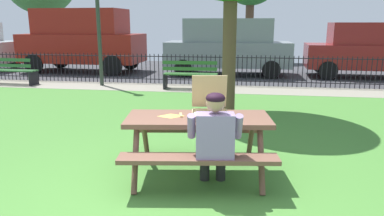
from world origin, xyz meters
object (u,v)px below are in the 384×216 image
(park_bench_center, at_px, (190,75))
(parked_car_right, at_px, (369,49))
(adult_at_table, at_px, (214,138))
(parked_car_left, at_px, (83,39))
(parked_car_center, at_px, (228,46))
(picnic_table_foreground, at_px, (198,130))
(pizza_box_open, at_px, (210,108))
(pizza_slice_on_table, at_px, (173,115))
(park_bench_left, at_px, (12,71))

(park_bench_center, distance_m, parked_car_right, 6.82)
(adult_at_table, xyz_separation_m, parked_car_left, (-6.16, 9.89, 0.65))
(parked_car_right, bearing_deg, parked_car_center, -179.98)
(parked_car_left, height_order, parked_car_right, parked_car_left)
(park_bench_center, bearing_deg, picnic_table_foreground, -80.19)
(pizza_box_open, height_order, park_bench_center, pizza_box_open)
(adult_at_table, height_order, park_bench_center, adult_at_table)
(pizza_slice_on_table, bearing_deg, parked_car_left, 120.62)
(picnic_table_foreground, height_order, parked_car_right, parked_car_right)
(pizza_slice_on_table, distance_m, parked_car_right, 10.78)
(pizza_box_open, bearing_deg, park_bench_center, 101.18)
(park_bench_left, distance_m, parked_car_center, 7.50)
(pizza_slice_on_table, relative_size, parked_car_right, 0.07)
(pizza_slice_on_table, bearing_deg, parked_car_right, 61.12)
(parked_car_center, bearing_deg, parked_car_left, -180.00)
(park_bench_center, bearing_deg, parked_car_right, 28.98)
(park_bench_center, height_order, parked_car_right, parked_car_right)
(parked_car_center, bearing_deg, picnic_table_foreground, -89.18)
(parked_car_left, distance_m, parked_car_right, 10.79)
(pizza_slice_on_table, height_order, adult_at_table, adult_at_table)
(parked_car_left, bearing_deg, pizza_slice_on_table, -59.38)
(parked_car_left, distance_m, parked_car_center, 5.78)
(picnic_table_foreground, distance_m, park_bench_left, 9.18)
(pizza_slice_on_table, bearing_deg, park_bench_center, 96.84)
(pizza_box_open, height_order, parked_car_right, parked_car_right)
(picnic_table_foreground, bearing_deg, pizza_slice_on_table, -177.58)
(adult_at_table, distance_m, park_bench_left, 9.69)
(pizza_box_open, height_order, parked_car_center, parked_car_center)
(picnic_table_foreground, height_order, adult_at_table, adult_at_table)
(pizza_box_open, bearing_deg, picnic_table_foreground, -148.72)
(pizza_slice_on_table, relative_size, adult_at_table, 0.25)
(pizza_slice_on_table, xyz_separation_m, parked_car_right, (5.21, 9.44, 0.23))
(picnic_table_foreground, height_order, pizza_slice_on_table, pizza_slice_on_table)
(pizza_box_open, xyz_separation_m, park_bench_left, (-6.97, 6.05, -0.45))
(pizza_slice_on_table, height_order, parked_car_center, parked_car_center)
(parked_car_right, bearing_deg, parked_car_left, -179.99)
(picnic_table_foreground, distance_m, pizza_slice_on_table, 0.37)
(picnic_table_foreground, relative_size, pizza_box_open, 3.39)
(adult_at_table, xyz_separation_m, parked_car_center, (-0.38, 9.89, 0.44))
(pizza_slice_on_table, height_order, park_bench_center, park_bench_center)
(park_bench_center, relative_size, parked_car_center, 0.35)
(parked_car_left, bearing_deg, picnic_table_foreground, -57.92)
(parked_car_left, bearing_deg, parked_car_center, 0.00)
(pizza_slice_on_table, xyz_separation_m, adult_at_table, (0.57, -0.46, -0.12))
(picnic_table_foreground, relative_size, parked_car_right, 0.44)
(picnic_table_foreground, xyz_separation_m, park_bench_left, (-6.84, 6.13, -0.18))
(pizza_box_open, relative_size, parked_car_right, 0.13)
(pizza_slice_on_table, height_order, park_bench_left, park_bench_left)
(adult_at_table, distance_m, parked_car_left, 11.67)
(park_bench_center, relative_size, parked_car_left, 0.34)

